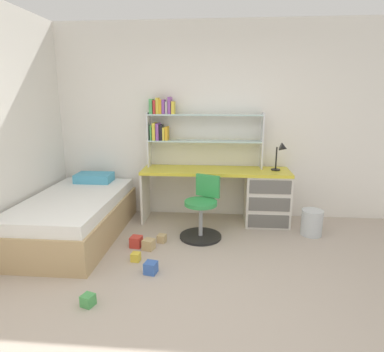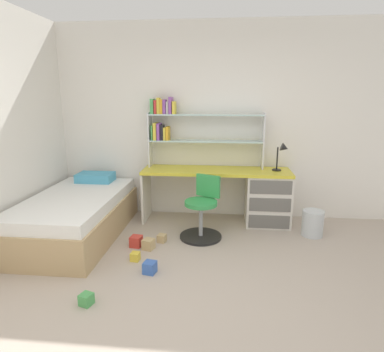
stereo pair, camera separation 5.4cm
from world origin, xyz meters
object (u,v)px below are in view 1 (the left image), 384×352
object	(u,v)px
waste_bin	(312,223)
swivel_chair	(202,214)
toy_block_natural_3	(162,238)
bookshelf_hutch	(185,126)
desk_lamp	(282,152)
toy_block_green_4	(88,300)
toy_block_blue_2	(151,268)
desk	(254,194)
bed_platform	(75,216)
toy_block_natural_5	(149,244)
toy_block_yellow_1	(136,257)
toy_block_red_0	(136,242)

from	to	relation	value
waste_bin	swivel_chair	bearing A→B (deg)	-172.51
swivel_chair	toy_block_natural_3	size ratio (longest dim) A/B	8.10
bookshelf_hutch	swivel_chair	distance (m)	1.27
desk_lamp	toy_block_green_4	bearing A→B (deg)	-132.89
waste_bin	toy_block_blue_2	bearing A→B (deg)	-148.93
waste_bin	desk	bearing A→B (deg)	152.25
bed_platform	toy_block_green_4	world-z (taller)	bed_platform
toy_block_green_4	toy_block_natural_5	bearing A→B (deg)	75.27
bookshelf_hutch	toy_block_yellow_1	size ratio (longest dim) A/B	17.45
waste_bin	toy_block_red_0	xyz separation A→B (m)	(-2.13, -0.53, -0.10)
toy_block_red_0	bed_platform	bearing A→B (deg)	164.14
bed_platform	toy_block_natural_5	size ratio (longest dim) A/B	16.03
toy_block_red_0	toy_block_blue_2	bearing A→B (deg)	-62.80
waste_bin	toy_block_natural_5	size ratio (longest dim) A/B	2.73
swivel_chair	toy_block_blue_2	world-z (taller)	swivel_chair
swivel_chair	bed_platform	bearing A→B (deg)	-175.71
bed_platform	toy_block_yellow_1	size ratio (longest dim) A/B	21.11
swivel_chair	toy_block_green_4	bearing A→B (deg)	-120.36
desk	toy_block_yellow_1	xyz separation A→B (m)	(-1.35, -1.24, -0.37)
desk	toy_block_yellow_1	size ratio (longest dim) A/B	22.01
toy_block_natural_5	toy_block_green_4	bearing A→B (deg)	-104.73
toy_block_red_0	desk_lamp	bearing A→B (deg)	27.00
toy_block_red_0	toy_block_blue_2	xyz separation A→B (m)	(0.29, -0.57, -0.00)
desk	toy_block_natural_5	bearing A→B (deg)	-142.88
desk	toy_block_yellow_1	bearing A→B (deg)	-137.30
desk	toy_block_red_0	xyz separation A→B (m)	(-1.43, -0.91, -0.35)
desk	toy_block_natural_3	world-z (taller)	desk
desk	toy_block_blue_2	size ratio (longest dim) A/B	17.11
desk_lamp	toy_block_green_4	distance (m)	2.94
desk_lamp	bookshelf_hutch	bearing A→B (deg)	172.94
desk	bookshelf_hutch	size ratio (longest dim) A/B	1.26
desk_lamp	toy_block_natural_3	bearing A→B (deg)	-153.24
bookshelf_hutch	bed_platform	bearing A→B (deg)	-147.37
bed_platform	toy_block_red_0	bearing A→B (deg)	-15.86
toy_block_natural_3	toy_block_natural_5	size ratio (longest dim) A/B	0.79
swivel_chair	toy_block_natural_5	bearing A→B (deg)	-145.31
swivel_chair	waste_bin	world-z (taller)	swivel_chair
toy_block_blue_2	toy_block_natural_3	size ratio (longest dim) A/B	1.24
toy_block_red_0	toy_block_natural_5	distance (m)	0.17
swivel_chair	waste_bin	size ratio (longest dim) A/B	2.34
bookshelf_hutch	toy_block_blue_2	bearing A→B (deg)	-96.03
toy_block_red_0	toy_block_natural_5	xyz separation A→B (m)	(0.16, -0.05, -0.00)
desk_lamp	bed_platform	bearing A→B (deg)	-165.59
desk	bookshelf_hutch	bearing A→B (deg)	170.71
toy_block_natural_3	toy_block_natural_5	distance (m)	0.23
desk_lamp	bed_platform	xyz separation A→B (m)	(-2.59, -0.67, -0.73)
toy_block_blue_2	toy_block_green_4	world-z (taller)	toy_block_blue_2
waste_bin	toy_block_blue_2	xyz separation A→B (m)	(-1.84, -1.11, -0.10)
desk_lamp	toy_block_natural_5	world-z (taller)	desk_lamp
desk	bookshelf_hutch	world-z (taller)	bookshelf_hutch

